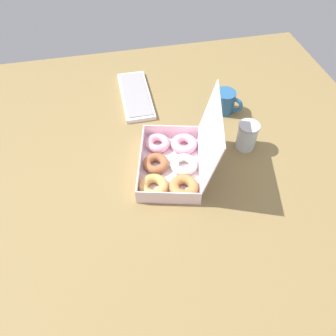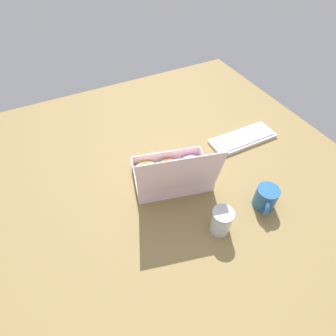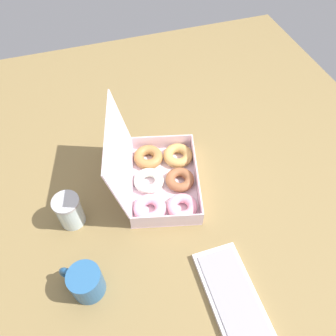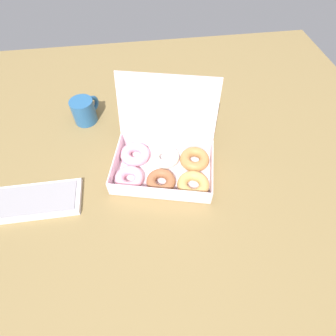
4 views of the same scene
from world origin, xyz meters
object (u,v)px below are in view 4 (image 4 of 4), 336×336
Objects in this scene: donut_box at (164,162)px; coffee_mug at (84,110)px; keyboard at (25,202)px; glass_jar at (141,102)px.

coffee_mug is (-27.98, 29.08, 1.47)cm from donut_box.
keyboard is 41.08cm from coffee_mug.
donut_box is 1.10× the size of keyboard.
donut_box is 46.50cm from keyboard.
donut_box is 30.75cm from glass_jar.
coffee_mug is (17.81, 36.81, 3.93)cm from keyboard.
keyboard is at bearing -136.78° from glass_jar.
donut_box reaches higher than coffee_mug.
donut_box is 40.38cm from coffee_mug.
keyboard is 3.10× the size of glass_jar.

